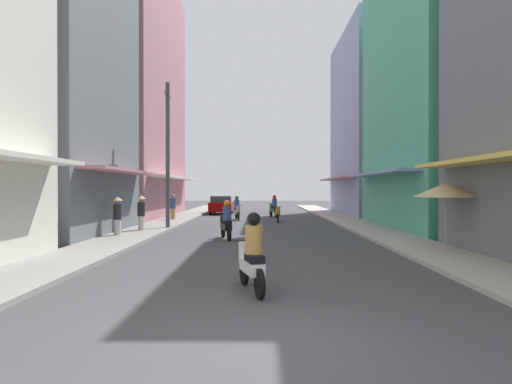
{
  "coord_description": "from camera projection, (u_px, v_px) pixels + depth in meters",
  "views": [
    {
      "loc": [
        -0.01,
        -5.48,
        2.03
      ],
      "look_at": [
        -0.22,
        19.3,
        1.85
      ],
      "focal_mm": 30.5,
      "sensor_mm": 36.0,
      "label": 1
    }
  ],
  "objects": [
    {
      "name": "utility_pole",
      "position": [
        168.0,
        155.0,
        21.41
      ],
      "size": [
        0.2,
        1.2,
        7.26
      ],
      "color": "#4C4C4F",
      "rests_on": "ground"
    },
    {
      "name": "sidewalk_right",
      "position": [
        357.0,
        224.0,
        23.95
      ],
      "size": [
        2.14,
        53.0,
        0.12
      ],
      "primitive_type": "cube",
      "color": "#ADA89E",
      "rests_on": "ground"
    },
    {
      "name": "motorbike_orange",
      "position": [
        278.0,
        214.0,
        26.52
      ],
      "size": [
        0.55,
        1.81,
        0.96
      ],
      "color": "black",
      "rests_on": "ground"
    },
    {
      "name": "pedestrian_foreground",
      "position": [
        117.0,
        215.0,
        18.0
      ],
      "size": [
        0.44,
        0.44,
        1.7
      ],
      "color": "beige",
      "rests_on": "ground"
    },
    {
      "name": "motorbike_silver",
      "position": [
        237.0,
        209.0,
        28.23
      ],
      "size": [
        0.59,
        1.8,
        1.58
      ],
      "color": "black",
      "rests_on": "ground"
    },
    {
      "name": "ground_plane",
      "position": [
        260.0,
        225.0,
        24.0
      ],
      "size": [
        98.99,
        98.99,
        0.0
      ],
      "primitive_type": "plane",
      "color": "#424244"
    },
    {
      "name": "pedestrian_crossing",
      "position": [
        173.0,
        207.0,
        27.41
      ],
      "size": [
        0.34,
        0.34,
        1.7
      ],
      "color": "#BF8C3F",
      "rests_on": "ground"
    },
    {
      "name": "building_left_mid",
      "position": [
        43.0,
        59.0,
        18.89
      ],
      "size": [
        7.05,
        8.46,
        15.36
      ],
      "color": "slate",
      "rests_on": "ground"
    },
    {
      "name": "sidewalk_left",
      "position": [
        163.0,
        224.0,
        24.04
      ],
      "size": [
        2.14,
        53.0,
        0.12
      ],
      "primitive_type": "cube",
      "color": "gray",
      "rests_on": "ground"
    },
    {
      "name": "parked_car",
      "position": [
        222.0,
        205.0,
        35.0
      ],
      "size": [
        1.77,
        4.11,
        1.45
      ],
      "color": "#8C0000",
      "rests_on": "ground"
    },
    {
      "name": "building_left_far",
      "position": [
        127.0,
        96.0,
        30.75
      ],
      "size": [
        7.05,
        13.39,
        17.28
      ],
      "color": "#B7727F",
      "rests_on": "ground"
    },
    {
      "name": "building_right_mid",
      "position": [
        447.0,
        65.0,
        21.84
      ],
      "size": [
        7.05,
        10.68,
        16.51
      ],
      "color": "#4CB28C",
      "rests_on": "ground"
    },
    {
      "name": "motorbike_white",
      "position": [
        252.0,
        256.0,
        8.55
      ],
      "size": [
        0.68,
        1.77,
        1.58
      ],
      "color": "black",
      "rests_on": "ground"
    },
    {
      "name": "building_right_far",
      "position": [
        381.0,
        124.0,
        33.82
      ],
      "size": [
        7.05,
        11.31,
        14.11
      ],
      "color": "#8CA5CC",
      "rests_on": "ground"
    },
    {
      "name": "pedestrian_far",
      "position": [
        141.0,
        212.0,
        20.1
      ],
      "size": [
        0.44,
        0.44,
        1.72
      ],
      "color": "beige",
      "rests_on": "ground"
    },
    {
      "name": "motorbike_black",
      "position": [
        226.0,
        222.0,
        17.43
      ],
      "size": [
        0.69,
        1.76,
        1.58
      ],
      "color": "black",
      "rests_on": "ground"
    },
    {
      "name": "vendor_umbrella",
      "position": [
        446.0,
        190.0,
        13.74
      ],
      "size": [
        2.02,
        2.02,
        2.22
      ],
      "color": "#99999E",
      "rests_on": "ground"
    },
    {
      "name": "motorbike_green",
      "position": [
        274.0,
        207.0,
        31.06
      ],
      "size": [
        0.69,
        1.76,
        1.58
      ],
      "color": "black",
      "rests_on": "ground"
    }
  ]
}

